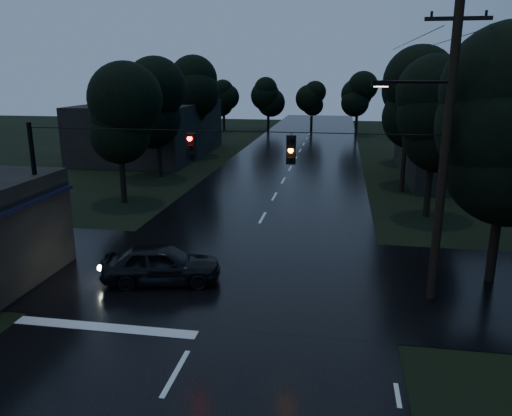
% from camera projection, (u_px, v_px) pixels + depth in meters
% --- Properties ---
extents(main_road, '(12.00, 120.00, 0.02)m').
position_uv_depth(main_road, '(283.00, 181.00, 37.12)').
color(main_road, black).
rests_on(main_road, ground).
extents(cross_street, '(60.00, 9.00, 0.02)m').
position_uv_depth(cross_street, '(232.00, 273.00, 20.00)').
color(cross_street, black).
rests_on(cross_street, ground).
extents(building_far_right, '(10.00, 14.00, 4.40)m').
position_uv_depth(building_far_right, '(472.00, 148.00, 38.09)').
color(building_far_right, black).
rests_on(building_far_right, ground).
extents(building_far_left, '(10.00, 16.00, 5.00)m').
position_uv_depth(building_far_left, '(152.00, 129.00, 48.24)').
color(building_far_left, black).
rests_on(building_far_left, ground).
extents(utility_pole_main, '(3.50, 0.30, 10.00)m').
position_uv_depth(utility_pole_main, '(442.00, 152.00, 16.47)').
color(utility_pole_main, black).
rests_on(utility_pole_main, ground).
extents(utility_pole_far, '(2.00, 0.30, 7.50)m').
position_uv_depth(utility_pole_far, '(406.00, 134.00, 32.86)').
color(utility_pole_far, black).
rests_on(utility_pole_far, ground).
extents(anchor_pole_left, '(0.18, 0.18, 6.00)m').
position_uv_depth(anchor_pole_left, '(38.00, 199.00, 19.47)').
color(anchor_pole_left, black).
rests_on(anchor_pole_left, ground).
extents(span_signals, '(15.00, 0.37, 1.12)m').
position_uv_depth(span_signals, '(239.00, 147.00, 17.57)').
color(span_signals, black).
rests_on(span_signals, ground).
extents(tree_corner_near, '(4.48, 4.48, 9.44)m').
position_uv_depth(tree_corner_near, '(510.00, 125.00, 17.76)').
color(tree_corner_near, black).
rests_on(tree_corner_near, ground).
extents(tree_left_a, '(3.92, 3.92, 8.26)m').
position_uv_depth(tree_left_a, '(118.00, 117.00, 29.59)').
color(tree_left_a, black).
rests_on(tree_left_a, ground).
extents(tree_left_b, '(4.20, 4.20, 8.85)m').
position_uv_depth(tree_left_b, '(157.00, 103.00, 37.20)').
color(tree_left_b, black).
rests_on(tree_left_b, ground).
extents(tree_left_c, '(4.48, 4.48, 9.44)m').
position_uv_depth(tree_left_c, '(188.00, 93.00, 46.71)').
color(tree_left_c, black).
rests_on(tree_left_c, ground).
extents(tree_right_a, '(4.20, 4.20, 8.85)m').
position_uv_depth(tree_right_a, '(435.00, 115.00, 26.59)').
color(tree_right_a, black).
rests_on(tree_right_a, ground).
extents(tree_right_b, '(4.48, 4.48, 9.44)m').
position_uv_depth(tree_right_b, '(424.00, 100.00, 34.00)').
color(tree_right_b, black).
rests_on(tree_right_b, ground).
extents(tree_right_c, '(4.76, 4.76, 10.03)m').
position_uv_depth(tree_right_c, '(414.00, 90.00, 43.32)').
color(tree_right_c, black).
rests_on(tree_right_c, ground).
extents(car, '(4.72, 2.67, 1.52)m').
position_uv_depth(car, '(162.00, 264.00, 18.98)').
color(car, black).
rests_on(car, ground).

